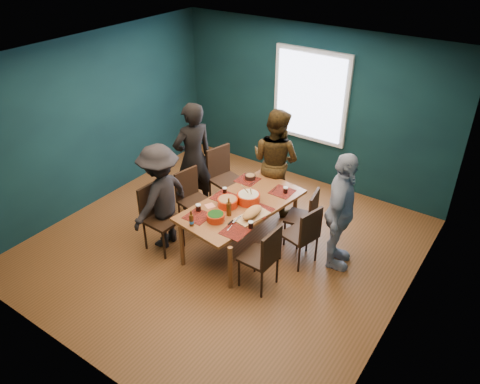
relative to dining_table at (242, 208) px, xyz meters
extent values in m
cube|color=brown|center=(-0.19, -0.18, -0.64)|extent=(5.00, 5.00, 0.01)
cube|color=white|center=(-0.19, -0.18, 2.07)|extent=(5.00, 5.00, 0.01)
cube|color=#0F3032|center=(-2.69, -0.18, 0.72)|extent=(0.01, 5.00, 2.70)
cube|color=#0F3032|center=(2.31, -0.18, 0.72)|extent=(0.01, 5.00, 2.70)
cube|color=#0F3032|center=(-0.19, 2.32, 0.72)|extent=(5.00, 0.01, 2.70)
cube|color=#0F3032|center=(-0.19, -2.68, 0.72)|extent=(5.00, 0.01, 2.70)
cube|color=silver|center=(-0.19, 2.29, 0.92)|extent=(1.35, 0.06, 1.55)
cube|color=brown|center=(0.00, 0.00, 0.04)|extent=(1.17, 1.95, 0.05)
cylinder|color=brown|center=(-0.40, -0.84, -0.31)|extent=(0.06, 0.06, 0.65)
cylinder|color=brown|center=(0.40, -0.84, -0.31)|extent=(0.06, 0.06, 0.65)
cylinder|color=brown|center=(-0.40, 0.84, -0.31)|extent=(0.06, 0.06, 0.65)
cylinder|color=brown|center=(0.40, 0.84, -0.31)|extent=(0.06, 0.06, 0.65)
cube|color=black|center=(-0.78, 0.71, -0.15)|extent=(0.55, 0.55, 0.04)
cube|color=black|center=(-0.98, 0.76, 0.12)|extent=(0.16, 0.45, 0.49)
cylinder|color=black|center=(-1.02, 0.57, -0.40)|extent=(0.03, 0.03, 0.46)
cylinder|color=black|center=(-0.65, 0.47, -0.40)|extent=(0.03, 0.03, 0.46)
cylinder|color=black|center=(-0.92, 0.95, -0.40)|extent=(0.03, 0.03, 0.46)
cylinder|color=black|center=(-0.55, 0.85, -0.40)|extent=(0.03, 0.03, 0.46)
cube|color=black|center=(-0.83, -0.03, -0.19)|extent=(0.49, 0.49, 0.04)
cube|color=black|center=(-1.01, 0.01, 0.06)|extent=(0.12, 0.41, 0.45)
cylinder|color=black|center=(-1.04, -0.17, -0.42)|extent=(0.03, 0.03, 0.42)
cylinder|color=black|center=(-0.69, -0.24, -0.42)|extent=(0.03, 0.03, 0.42)
cylinder|color=black|center=(-0.97, 0.18, -0.42)|extent=(0.03, 0.03, 0.42)
cylinder|color=black|center=(-0.62, 0.11, -0.42)|extent=(0.03, 0.03, 0.42)
cube|color=black|center=(-0.87, -0.70, -0.15)|extent=(0.47, 0.47, 0.04)
cube|color=black|center=(-1.07, -0.69, 0.11)|extent=(0.06, 0.45, 0.49)
cylinder|color=black|center=(-1.07, -0.88, -0.40)|extent=(0.03, 0.03, 0.46)
cylinder|color=black|center=(-0.69, -0.90, -0.40)|extent=(0.03, 0.03, 0.46)
cylinder|color=black|center=(-1.05, -0.50, -0.40)|extent=(0.03, 0.03, 0.46)
cylinder|color=black|center=(-0.67, -0.52, -0.40)|extent=(0.03, 0.03, 0.46)
cube|color=black|center=(0.66, 0.52, -0.21)|extent=(0.46, 0.46, 0.04)
cube|color=black|center=(0.84, 0.56, 0.03)|extent=(0.11, 0.39, 0.43)
cylinder|color=black|center=(0.53, 0.33, -0.43)|extent=(0.03, 0.03, 0.40)
cylinder|color=black|center=(0.86, 0.39, -0.43)|extent=(0.03, 0.03, 0.40)
cylinder|color=black|center=(0.46, 0.66, -0.43)|extent=(0.03, 0.03, 0.40)
cylinder|color=black|center=(0.80, 0.72, -0.43)|extent=(0.03, 0.03, 0.40)
cube|color=black|center=(0.85, 0.14, -0.20)|extent=(0.49, 0.49, 0.04)
cube|color=black|center=(1.03, 0.09, 0.04)|extent=(0.14, 0.40, 0.44)
cylinder|color=black|center=(0.64, 0.01, -0.42)|extent=(0.03, 0.03, 0.41)
cylinder|color=black|center=(0.98, -0.07, -0.42)|extent=(0.03, 0.03, 0.41)
cylinder|color=black|center=(0.73, 0.35, -0.42)|extent=(0.03, 0.03, 0.41)
cylinder|color=black|center=(1.06, 0.26, -0.42)|extent=(0.03, 0.03, 0.41)
cube|color=black|center=(0.66, -0.59, -0.19)|extent=(0.43, 0.43, 0.04)
cube|color=black|center=(0.85, -0.60, 0.05)|extent=(0.06, 0.41, 0.45)
cylinder|color=black|center=(0.48, -0.76, -0.42)|extent=(0.03, 0.03, 0.42)
cylinder|color=black|center=(0.83, -0.77, -0.42)|extent=(0.03, 0.03, 0.42)
cylinder|color=black|center=(0.49, -0.41, -0.42)|extent=(0.03, 0.03, 0.42)
cylinder|color=black|center=(0.85, -0.42, -0.42)|extent=(0.03, 0.03, 0.42)
imported|color=black|center=(-1.17, 0.38, 0.27)|extent=(0.65, 0.77, 1.81)
imported|color=black|center=(-0.14, 1.12, 0.22)|extent=(0.87, 0.70, 1.70)
imported|color=white|center=(1.30, 0.38, 0.21)|extent=(0.65, 1.06, 1.68)
imported|color=black|center=(-0.95, -0.61, 0.15)|extent=(0.61, 1.03, 1.56)
cylinder|color=red|center=(-0.13, -0.16, 0.12)|extent=(0.28, 0.28, 0.11)
cylinder|color=#5F9C38|center=(-0.13, -0.16, 0.17)|extent=(0.25, 0.25, 0.02)
cylinder|color=red|center=(0.05, 0.09, 0.13)|extent=(0.32, 0.32, 0.13)
cylinder|color=beige|center=(0.05, 0.09, 0.19)|extent=(0.28, 0.28, 0.02)
cylinder|color=tan|center=(0.10, 0.09, 0.24)|extent=(0.09, 0.18, 0.26)
cylinder|color=tan|center=(0.02, 0.09, 0.24)|extent=(0.08, 0.18, 0.26)
cylinder|color=red|center=(-0.05, -0.53, 0.12)|extent=(0.24, 0.24, 0.10)
cylinder|color=#184411|center=(-0.05, -0.53, 0.16)|extent=(0.21, 0.21, 0.02)
cube|color=tan|center=(0.30, -0.19, 0.08)|extent=(0.34, 0.53, 0.02)
ellipsoid|color=#D2844B|center=(0.30, -0.19, 0.14)|extent=(0.25, 0.41, 0.11)
cube|color=#B4B5BB|center=(0.18, -0.39, 0.09)|extent=(0.03, 0.19, 0.00)
cylinder|color=black|center=(0.16, -0.49, 0.10)|extent=(0.03, 0.11, 0.02)
sphere|color=#195313|center=(0.30, -0.30, 0.15)|extent=(0.03, 0.03, 0.03)
sphere|color=#195313|center=(0.30, -0.19, 0.15)|extent=(0.03, 0.03, 0.03)
sphere|color=#195313|center=(0.30, -0.09, 0.15)|extent=(0.03, 0.03, 0.03)
cylinder|color=black|center=(-0.29, 0.65, 0.10)|extent=(0.16, 0.16, 0.06)
cylinder|color=#5F9C38|center=(-0.29, 0.65, 0.12)|extent=(0.13, 0.13, 0.02)
cylinder|color=#4A270D|center=(-0.24, -0.80, 0.15)|extent=(0.06, 0.06, 0.16)
cylinder|color=#4A270D|center=(-0.24, -0.80, 0.26)|extent=(0.02, 0.02, 0.06)
cylinder|color=blue|center=(-0.24, -0.80, 0.12)|extent=(0.06, 0.06, 0.04)
cylinder|color=#4A270D|center=(0.02, -0.33, 0.16)|extent=(0.07, 0.07, 0.19)
cylinder|color=#4A270D|center=(0.02, -0.33, 0.29)|extent=(0.03, 0.03, 0.07)
cylinder|color=black|center=(-0.38, -0.48, 0.12)|extent=(0.07, 0.07, 0.10)
cylinder|color=silver|center=(-0.38, -0.48, 0.16)|extent=(0.07, 0.07, 0.01)
cylinder|color=black|center=(0.42, -0.41, 0.11)|extent=(0.06, 0.06, 0.09)
cylinder|color=silver|center=(0.42, -0.41, 0.15)|extent=(0.07, 0.07, 0.01)
cylinder|color=black|center=(0.36, 0.59, 0.11)|extent=(0.07, 0.07, 0.09)
cylinder|color=silver|center=(0.36, 0.59, 0.15)|extent=(0.07, 0.07, 0.01)
cylinder|color=black|center=(-0.36, 0.10, 0.11)|extent=(0.06, 0.06, 0.09)
cylinder|color=silver|center=(-0.36, 0.10, 0.15)|extent=(0.06, 0.06, 0.01)
cube|color=#FF8E6B|center=(0.34, 0.06, 0.07)|extent=(0.16, 0.16, 0.00)
cube|color=#FF8E6B|center=(-0.33, -0.30, 0.07)|extent=(0.17, 0.17, 0.00)
cube|color=#FF8E6B|center=(0.37, -0.64, 0.07)|extent=(0.19, 0.19, 0.00)
camera|label=1|loc=(3.10, -4.52, 3.58)|focal=35.00mm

